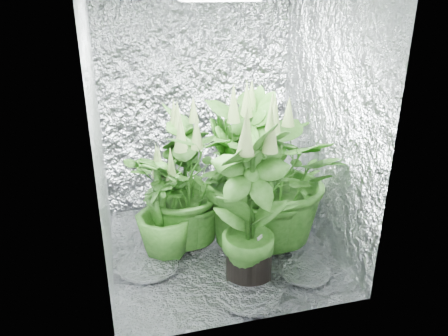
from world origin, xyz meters
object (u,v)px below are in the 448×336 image
at_px(plant_b, 185,165).
at_px(plant_e, 278,177).
at_px(plant_d, 164,210).
at_px(circulation_fan, 276,200).
at_px(plant_c, 240,172).
at_px(plant_a, 187,185).
at_px(plant_f, 250,205).

distance_m(plant_b, plant_e, 0.84).
bearing_deg(plant_e, plant_d, 175.29).
bearing_deg(plant_d, circulation_fan, 19.47).
bearing_deg(plant_c, plant_a, 167.47).
relative_size(plant_d, circulation_fan, 2.35).
bearing_deg(plant_e, circulation_fan, 68.88).
distance_m(plant_a, plant_f, 0.65).
bearing_deg(plant_a, plant_f, -61.34).
xyz_separation_m(plant_a, plant_d, (-0.20, -0.14, -0.11)).
height_order(plant_a, plant_b, plant_b).
relative_size(plant_a, plant_f, 0.86).
bearing_deg(circulation_fan, plant_e, -122.56).
distance_m(plant_a, circulation_fan, 0.90).
relative_size(plant_b, plant_e, 0.83).
bearing_deg(plant_e, plant_b, 135.46).
relative_size(plant_b, circulation_fan, 2.98).
relative_size(plant_b, plant_c, 0.85).
distance_m(plant_e, circulation_fan, 0.62).
height_order(plant_a, plant_f, plant_f).
distance_m(plant_b, plant_f, 0.98).
bearing_deg(plant_b, circulation_fan, -11.86).
distance_m(plant_b, circulation_fan, 0.85).
relative_size(plant_c, plant_d, 1.49).
height_order(plant_b, circulation_fan, plant_b).
distance_m(plant_b, plant_d, 0.58).
distance_m(plant_c, circulation_fan, 0.68).
bearing_deg(circulation_fan, plant_f, -133.70).
relative_size(plant_a, plant_e, 0.83).
bearing_deg(plant_f, plant_e, 47.35).
height_order(plant_b, plant_e, plant_e).
height_order(plant_c, plant_f, plant_c).
bearing_deg(plant_c, plant_d, -174.80).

